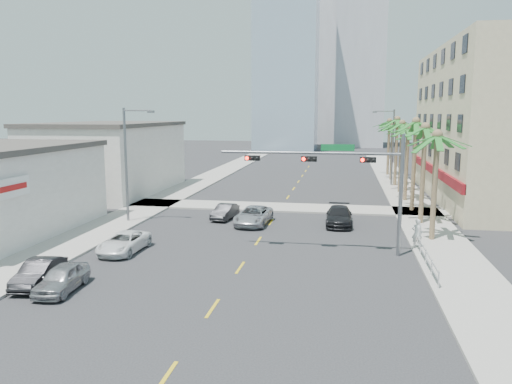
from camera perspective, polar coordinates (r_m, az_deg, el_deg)
ground at (r=24.70m, az=-3.76°, el=-11.40°), size 260.00×260.00×0.00m
sidewalk_right at (r=43.79m, az=18.26°, el=-2.67°), size 4.00×120.00×0.15m
sidewalk_left at (r=46.75m, az=-12.26°, el=-1.70°), size 4.00×120.00×0.15m
sidewalk_cross at (r=45.62m, az=2.82°, el=-1.76°), size 80.00×4.00×0.15m
building_left_far at (r=56.58m, az=-16.37°, el=3.59°), size 11.00×18.00×7.20m
tower_far_left at (r=119.24m, az=3.54°, el=16.44°), size 14.00×14.00×48.00m
tower_far_right at (r=134.22m, az=11.95°, el=18.02°), size 12.00×12.00×60.00m
tower_far_center at (r=148.23m, az=6.87°, el=13.77°), size 16.00×16.00×42.00m
traffic_signal_mast at (r=30.63m, az=10.34°, el=2.22°), size 11.12×0.54×7.20m
palm_tree_0 at (r=35.02m, az=20.02°, el=5.98°), size 4.80×4.80×7.80m
palm_tree_1 at (r=40.14m, az=18.78°, el=6.87°), size 4.80×4.80×8.16m
palm_tree_2 at (r=45.27m, az=17.82°, el=7.55°), size 4.80×4.80×8.52m
palm_tree_3 at (r=50.45m, az=16.99°, el=6.91°), size 4.80×4.80×7.80m
palm_tree_4 at (r=55.60m, az=16.37°, el=7.46°), size 4.80×4.80×8.16m
palm_tree_5 at (r=60.77m, az=15.86°, el=7.91°), size 4.80×4.80×8.52m
palm_tree_6 at (r=65.96m, az=15.38°, el=7.39°), size 4.80×4.80×7.80m
palm_tree_7 at (r=71.13m, az=15.01°, el=7.78°), size 4.80×4.80×8.16m
streetlight_left at (r=40.22m, az=-14.40°, el=3.68°), size 2.55×0.25×9.00m
streetlight_right at (r=60.81m, az=15.18°, el=5.37°), size 2.55×0.25×9.00m
guardrail at (r=29.93m, az=18.85°, el=-6.86°), size 0.08×8.08×1.00m
car_parked_near at (r=26.40m, az=-21.31°, el=-9.17°), size 1.81×3.91×1.30m
car_parked_mid at (r=27.71m, az=-23.54°, el=-8.46°), size 1.87×4.06×1.29m
car_parked_far at (r=32.33m, az=-14.86°, el=-5.59°), size 2.19×4.53×1.24m
car_lane_left at (r=40.94m, az=-3.57°, el=-2.26°), size 1.75×3.83×1.22m
car_lane_center at (r=38.89m, az=-0.30°, el=-2.71°), size 2.62×5.15×1.39m
car_lane_right at (r=39.20m, az=9.47°, el=-2.73°), size 2.02×4.89×1.41m
pedestrian at (r=33.39m, az=17.92°, el=-4.48°), size 0.69×0.47×1.83m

